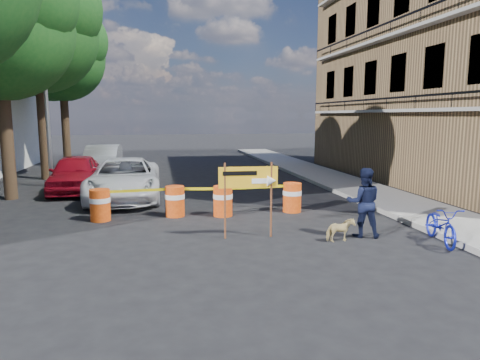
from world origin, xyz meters
name	(u,v)px	position (x,y,z in m)	size (l,w,h in m)	color
ground	(233,246)	(0.00, 0.00, 0.00)	(120.00, 120.00, 0.00)	black
sidewalk_east	(362,190)	(6.20, 6.00, 0.07)	(2.40, 40.00, 0.15)	gray
apartment_building	(468,46)	(12.00, 8.00, 6.00)	(8.00, 16.00, 12.00)	olive
tree_mid_b	(38,31)	(-6.73, 12.00, 6.71)	(5.67, 5.40, 9.62)	#332316
tree_far	(63,57)	(-6.74, 17.00, 6.22)	(5.04, 4.80, 8.84)	#332316
streetlamp	(47,80)	(-5.93, 9.50, 4.38)	(1.25, 0.18, 8.00)	gray
barrel_far_left	(100,204)	(-3.26, 3.08, 0.47)	(0.58, 0.58, 0.90)	red
barrel_mid_left	(175,201)	(-1.16, 3.23, 0.47)	(0.58, 0.58, 0.90)	red
barrel_mid_right	(223,200)	(0.23, 3.00, 0.47)	(0.58, 0.58, 0.90)	red
barrel_far_right	(292,197)	(2.42, 3.15, 0.47)	(0.58, 0.58, 0.90)	red
detour_sign	(256,183)	(0.68, 0.61, 1.35)	(1.44, 0.28, 1.85)	#592D19
pedestrian	(364,202)	(3.28, 0.20, 0.85)	(0.83, 0.65, 1.71)	black
bicycle	(442,207)	(4.80, -0.67, 0.85)	(0.59, 0.89, 1.70)	#1620B5
dog	(340,230)	(2.55, -0.13, 0.28)	(0.30, 0.66, 0.56)	tan
suv_white	(125,179)	(-2.80, 6.23, 0.73)	(2.41, 5.23, 1.45)	white
sedan_red	(75,173)	(-4.80, 8.17, 0.72)	(1.71, 4.25, 1.45)	maroon
sedan_silver	(103,160)	(-4.35, 13.09, 0.75)	(1.58, 4.53, 1.49)	#9DA0A4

